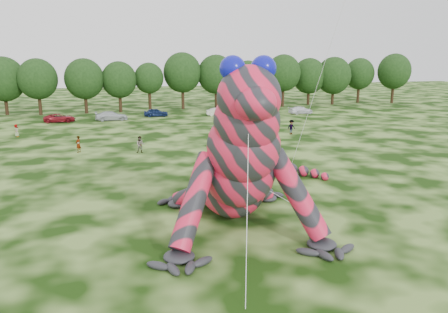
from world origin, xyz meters
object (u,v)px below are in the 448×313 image
at_px(tree_10, 183,81).
at_px(tree_13, 283,81).
at_px(tree_12, 248,84).
at_px(tree_16, 359,80).
at_px(inflatable_gecko, 228,136).
at_px(car_4, 156,112).
at_px(car_6, 256,111).
at_px(tree_7, 85,86).
at_px(spectator_4, 17,131).
at_px(spectator_1, 140,145).
at_px(tree_6, 38,87).
at_px(spectator_5, 242,150).
at_px(car_5, 218,112).
at_px(spectator_2, 291,127).
at_px(tree_5, 4,86).
at_px(car_3, 111,116).
at_px(spectator_0, 78,144).
at_px(tree_8, 120,87).
at_px(tree_11, 216,82).
at_px(tree_15, 333,81).
at_px(car_7, 301,110).
at_px(tree_9, 149,87).
at_px(tree_14, 309,82).
at_px(tree_17, 394,78).

distance_m(tree_10, tree_13, 19.79).
bearing_deg(tree_12, tree_16, 3.67).
xyz_separation_m(inflatable_gecko, tree_16, (45.24, 56.51, -0.36)).
xyz_separation_m(tree_10, car_4, (-6.23, -9.21, -4.57)).
bearing_deg(car_6, tree_12, -22.35).
distance_m(tree_7, spectator_4, 22.83).
bearing_deg(car_4, spectator_1, 172.50).
xyz_separation_m(tree_13, car_6, (-9.39, -10.76, -4.40)).
xyz_separation_m(tree_6, tree_7, (7.48, 0.12, -0.01)).
xyz_separation_m(spectator_5, spectator_4, (-23.51, 19.07, -0.11)).
xyz_separation_m(car_5, spectator_4, (-29.27, -11.82, 0.14)).
bearing_deg(spectator_2, tree_5, 126.06).
relative_size(tree_10, spectator_2, 5.56).
distance_m(car_3, spectator_0, 22.95).
xyz_separation_m(tree_12, car_6, (-2.27, -11.38, -3.82)).
height_order(tree_8, car_4, tree_8).
distance_m(tree_11, tree_15, 24.69).
relative_size(car_7, spectator_1, 2.48).
bearing_deg(tree_9, tree_7, -177.22).
bearing_deg(tree_14, tree_17, -6.36).
relative_size(inflatable_gecko, tree_5, 2.06).
relative_size(tree_6, tree_16, 1.01).
relative_size(tree_15, spectator_2, 5.10).
relative_size(car_3, car_5, 1.25).
bearing_deg(tree_8, spectator_5, -76.31).
xyz_separation_m(tree_12, car_3, (-26.09, -10.93, -3.77)).
bearing_deg(spectator_5, tree_15, -117.21).
height_order(tree_8, tree_14, tree_14).
distance_m(tree_13, tree_16, 18.46).
bearing_deg(tree_14, tree_12, -175.82).
distance_m(tree_14, car_5, 25.09).
xyz_separation_m(tree_7, tree_10, (17.48, 1.77, 0.51)).
bearing_deg(tree_15, car_4, -167.30).
height_order(tree_9, car_3, tree_9).
xyz_separation_m(tree_10, tree_17, (44.55, -1.92, -0.10)).
relative_size(tree_6, tree_9, 1.09).
distance_m(inflatable_gecko, car_7, 50.39).
bearing_deg(spectator_0, tree_7, -145.47).
bearing_deg(tree_12, tree_7, -178.22).
xyz_separation_m(tree_6, tree_8, (13.34, 0.30, -0.27)).
bearing_deg(tree_12, car_5, -130.30).
distance_m(tree_17, car_3, 59.02).
bearing_deg(tree_6, tree_10, 4.34).
relative_size(car_3, car_7, 1.12).
relative_size(tree_13, car_5, 2.56).
bearing_deg(car_3, spectator_1, -175.53).
relative_size(tree_16, spectator_1, 5.26).
bearing_deg(tree_5, tree_9, -2.58).
distance_m(car_3, spectator_4, 16.21).
height_order(spectator_0, spectator_4, spectator_0).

